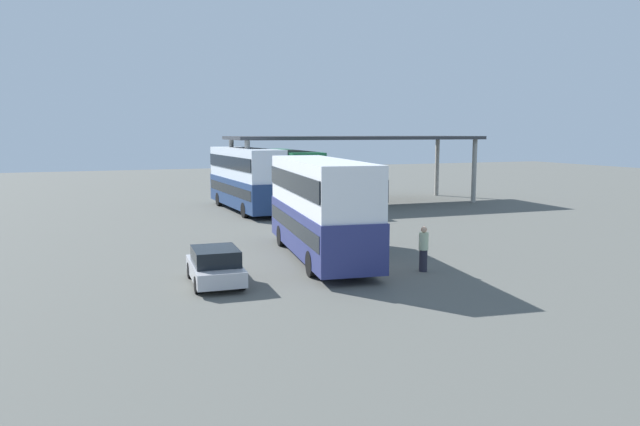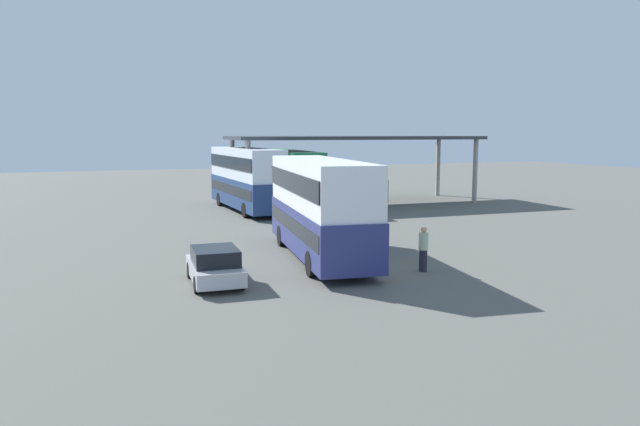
# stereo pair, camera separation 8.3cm
# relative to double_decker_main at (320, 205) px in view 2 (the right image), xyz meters

# --- Properties ---
(ground_plane) EXTENTS (140.00, 140.00, 0.00)m
(ground_plane) POSITION_rel_double_decker_main_xyz_m (0.59, -2.80, -2.36)
(ground_plane) COLOR #575852
(double_decker_main) EXTENTS (3.79, 10.55, 4.32)m
(double_decker_main) POSITION_rel_double_decker_main_xyz_m (0.00, 0.00, 0.00)
(double_decker_main) COLOR navy
(double_decker_main) RESTS_ON ground_plane
(parked_hatchback) EXTENTS (1.89, 3.76, 1.35)m
(parked_hatchback) POSITION_rel_double_decker_main_xyz_m (-5.18, -2.81, -1.69)
(parked_hatchback) COLOR #BAB9BE
(parked_hatchback) RESTS_ON ground_plane
(double_decker_near_canopy) EXTENTS (2.85, 11.14, 4.39)m
(double_decker_near_canopy) POSITION_rel_double_decker_main_xyz_m (0.90, 16.74, 0.04)
(double_decker_near_canopy) COLOR navy
(double_decker_near_canopy) RESTS_ON ground_plane
(double_decker_mid_row) EXTENTS (3.01, 11.61, 4.14)m
(double_decker_mid_row) POSITION_rel_double_decker_main_xyz_m (4.57, 18.41, -0.09)
(double_decker_mid_row) COLOR silver
(double_decker_mid_row) RESTS_ON ground_plane
(depot_canopy) EXTENTS (19.49, 7.42, 5.20)m
(depot_canopy) POSITION_rel_double_decker_main_xyz_m (9.90, 18.07, 2.53)
(depot_canopy) COLOR #33353A
(depot_canopy) RESTS_ON ground_plane
(pedestrian_waiting) EXTENTS (0.38, 0.38, 1.81)m
(pedestrian_waiting) POSITION_rel_double_decker_main_xyz_m (2.90, -3.84, -1.45)
(pedestrian_waiting) COLOR #262633
(pedestrian_waiting) RESTS_ON ground_plane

